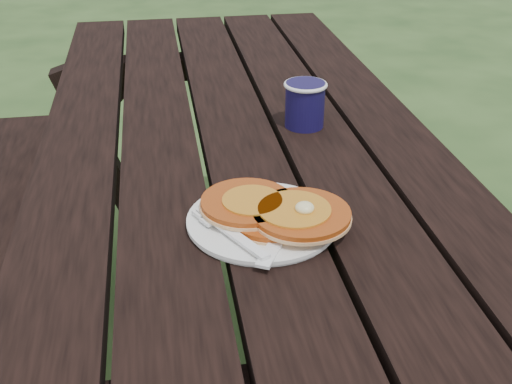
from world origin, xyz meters
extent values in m
cube|color=black|center=(0.00, 0.00, 0.73)|extent=(0.75, 1.80, 0.04)
cube|color=black|center=(0.55, 0.00, 0.43)|extent=(0.25, 1.80, 0.04)
cylinder|color=white|center=(-0.01, -0.35, 0.76)|extent=(0.26, 0.26, 0.01)
cylinder|color=#B34814|center=(0.01, -0.35, 0.77)|extent=(0.14, 0.14, 0.01)
cylinder|color=#B34814|center=(-0.03, -0.33, 0.78)|extent=(0.14, 0.14, 0.01)
cylinder|color=#B34814|center=(0.04, -0.38, 0.78)|extent=(0.14, 0.14, 0.01)
cylinder|color=#AC6918|center=(0.03, -0.37, 0.79)|extent=(0.11, 0.11, 0.00)
ellipsoid|color=#F4E59E|center=(0.05, -0.38, 0.79)|extent=(0.03, 0.03, 0.02)
cube|color=white|center=(0.01, -0.39, 0.76)|extent=(0.10, 0.17, 0.00)
cylinder|color=#130D3B|center=(0.14, 0.00, 0.79)|extent=(0.08, 0.08, 0.09)
torus|color=white|center=(0.14, 0.00, 0.84)|extent=(0.08, 0.08, 0.01)
cylinder|color=black|center=(0.14, 0.00, 0.83)|extent=(0.07, 0.07, 0.01)
camera|label=1|loc=(-0.15, -1.15, 1.26)|focal=45.00mm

